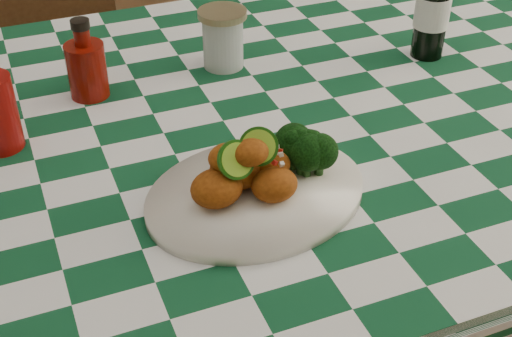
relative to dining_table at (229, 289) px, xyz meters
name	(u,v)px	position (x,y,z in m)	size (l,w,h in m)	color
dining_table	(229,289)	(0.00, 0.00, 0.00)	(1.66, 1.06, 0.79)	#0E4525
plate	(256,195)	(-0.03, -0.22, 0.40)	(0.32, 0.25, 0.02)	white
fried_chicken_pile	(249,166)	(-0.04, -0.22, 0.45)	(0.14, 0.10, 0.09)	#99460E
broccoli_side	(308,153)	(0.06, -0.21, 0.44)	(0.09, 0.09, 0.07)	black
ketchup_bottle	(85,59)	(-0.19, 0.17, 0.46)	(0.07, 0.07, 0.14)	#6A0D05
mason_jar	(223,39)	(0.07, 0.19, 0.45)	(0.09, 0.09, 0.11)	#B2BCBA
wooden_chair_left	(44,108)	(-0.24, 0.69, 0.09)	(0.44, 0.46, 0.97)	#472814
wooden_chair_right	(285,88)	(0.42, 0.68, 0.02)	(0.38, 0.39, 0.82)	#472814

